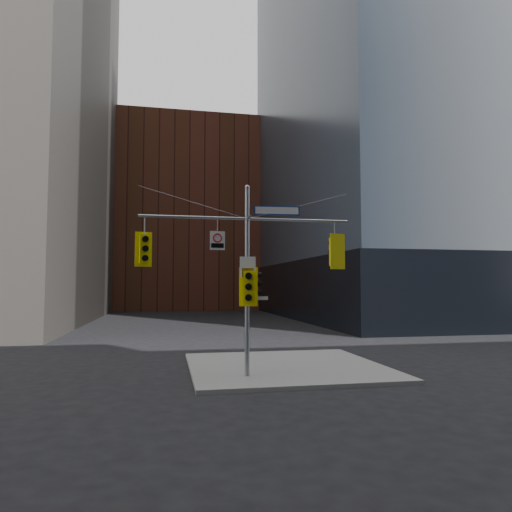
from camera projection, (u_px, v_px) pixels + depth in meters
name	position (u px, v px, depth m)	size (l,w,h in m)	color
ground	(258.00, 392.00, 14.86)	(160.00, 160.00, 0.00)	black
sidewalk_corner	(286.00, 367.00, 19.17)	(8.00, 8.00, 0.15)	gray
podium_ne	(444.00, 290.00, 51.78)	(36.40, 36.40, 6.00)	black
brick_midrise	(186.00, 219.00, 72.56)	(26.00, 20.00, 28.00)	brown
signal_assembly	(247.00, 261.00, 17.10)	(8.00, 0.80, 7.30)	#919499
traffic_light_west_arm	(144.00, 249.00, 16.41)	(0.60, 0.55, 1.27)	#FFEC0D
traffic_light_east_arm	(335.00, 252.00, 17.79)	(0.65, 0.60, 1.38)	#FFEC0D
traffic_light_pole_side	(256.00, 284.00, 17.10)	(0.41, 0.35, 0.98)	#FFEC0D
traffic_light_pole_front	(248.00, 287.00, 16.77)	(0.69, 0.61, 1.45)	#FFEC0D
street_sign_blade	(277.00, 211.00, 17.45)	(1.77, 0.19, 0.35)	navy
regulatory_sign_arm	(217.00, 240.00, 16.91)	(0.56, 0.08, 0.70)	silver
regulatory_sign_pole	(248.00, 267.00, 16.97)	(0.59, 0.07, 0.78)	silver
street_blade_ew	(259.00, 298.00, 17.10)	(0.69, 0.03, 0.14)	silver
street_blade_ns	(245.00, 303.00, 17.44)	(0.08, 0.76, 0.15)	#145926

